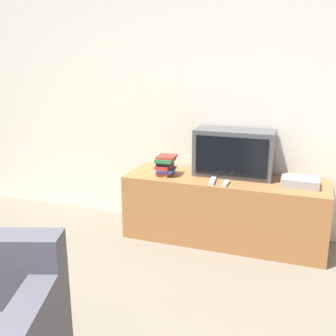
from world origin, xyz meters
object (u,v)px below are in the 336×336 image
(remote_secondary, at_px, (213,181))
(tv_stand, at_px, (224,210))
(television, at_px, (234,153))
(set_top_box, at_px, (300,182))
(remote_on_stand, at_px, (226,183))
(book_stack, at_px, (166,165))

(remote_secondary, bearing_deg, tv_stand, 62.55)
(television, height_order, set_top_box, television)
(remote_secondary, height_order, set_top_box, set_top_box)
(television, distance_m, remote_on_stand, 0.36)
(tv_stand, xyz_separation_m, remote_secondary, (-0.08, -0.15, 0.31))
(book_stack, bearing_deg, television, 17.81)
(remote_on_stand, xyz_separation_m, set_top_box, (0.59, 0.18, 0.02))
(book_stack, bearing_deg, remote_secondary, -9.46)
(book_stack, bearing_deg, remote_on_stand, -10.32)
(remote_on_stand, bearing_deg, television, 88.84)
(television, height_order, remote_on_stand, television)
(tv_stand, bearing_deg, set_top_box, 0.52)
(book_stack, bearing_deg, set_top_box, 3.80)
(tv_stand, relative_size, book_stack, 8.33)
(television, xyz_separation_m, book_stack, (-0.59, -0.19, -0.12))
(tv_stand, relative_size, remote_on_stand, 11.52)
(remote_on_stand, bearing_deg, tv_stand, 104.09)
(set_top_box, bearing_deg, tv_stand, -179.48)
(television, distance_m, book_stack, 0.63)
(television, bearing_deg, remote_secondary, -115.74)
(television, relative_size, remote_on_stand, 4.53)
(remote_on_stand, bearing_deg, remote_secondary, 166.45)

